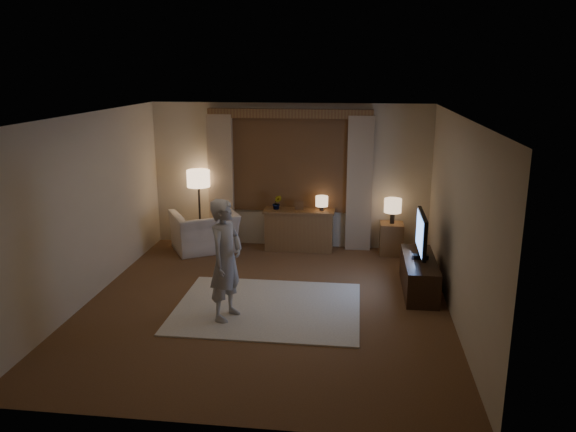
% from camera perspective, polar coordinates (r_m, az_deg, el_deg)
% --- Properties ---
extents(room, '(5.04, 5.54, 2.64)m').
position_cam_1_polar(room, '(7.95, -1.76, 1.32)').
color(room, brown).
rests_on(room, ground).
extents(rug, '(2.50, 2.00, 0.02)m').
position_cam_1_polar(rug, '(7.79, -2.07, -9.28)').
color(rug, beige).
rests_on(rug, floor).
extents(sideboard, '(1.20, 0.40, 0.70)m').
position_cam_1_polar(sideboard, '(10.10, 1.14, -1.51)').
color(sideboard, brown).
rests_on(sideboard, floor).
extents(picture_frame, '(0.16, 0.02, 0.20)m').
position_cam_1_polar(picture_frame, '(9.98, 1.15, 0.97)').
color(picture_frame, brown).
rests_on(picture_frame, sideboard).
extents(plant, '(0.17, 0.13, 0.30)m').
position_cam_1_polar(plant, '(10.02, -1.12, 1.31)').
color(plant, '#999999').
rests_on(plant, sideboard).
extents(table_lamp_sideboard, '(0.22, 0.22, 0.30)m').
position_cam_1_polar(table_lamp_sideboard, '(9.92, 3.45, 1.45)').
color(table_lamp_sideboard, black).
rests_on(table_lamp_sideboard, sideboard).
extents(floor_lamp, '(0.41, 0.41, 1.42)m').
position_cam_1_polar(floor_lamp, '(10.24, -9.08, 3.37)').
color(floor_lamp, black).
rests_on(floor_lamp, floor).
extents(armchair, '(1.42, 1.37, 0.71)m').
position_cam_1_polar(armchair, '(10.16, -8.47, -1.56)').
color(armchair, beige).
rests_on(armchair, floor).
extents(side_table, '(0.40, 0.40, 0.56)m').
position_cam_1_polar(side_table, '(10.04, 10.44, -2.28)').
color(side_table, brown).
rests_on(side_table, floor).
extents(table_lamp_side, '(0.30, 0.30, 0.44)m').
position_cam_1_polar(table_lamp_side, '(9.88, 10.60, 0.98)').
color(table_lamp_side, black).
rests_on(table_lamp_side, side_table).
extents(tv_stand, '(0.45, 1.40, 0.50)m').
position_cam_1_polar(tv_stand, '(8.49, 13.16, -5.85)').
color(tv_stand, black).
rests_on(tv_stand, floor).
extents(tv, '(0.23, 0.94, 0.68)m').
position_cam_1_polar(tv, '(8.29, 13.40, -1.80)').
color(tv, black).
rests_on(tv, tv_stand).
extents(person, '(0.55, 0.67, 1.59)m').
position_cam_1_polar(person, '(7.23, -6.32, -4.44)').
color(person, '#B9B2AA').
rests_on(person, rug).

